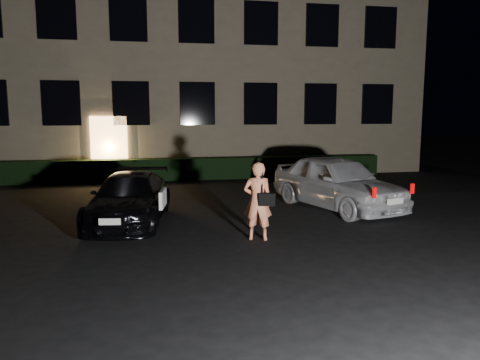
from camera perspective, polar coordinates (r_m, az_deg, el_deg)
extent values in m
plane|color=black|center=(8.70, 2.38, -9.55)|extent=(80.00, 80.00, 0.00)
cube|color=#766854|center=(23.38, -6.33, 16.44)|extent=(20.00, 8.00, 12.00)
cube|color=#FFBB6E|center=(19.12, -15.65, 3.74)|extent=(1.40, 0.10, 2.50)
cube|color=black|center=(19.28, -20.95, 8.74)|extent=(1.40, 0.10, 1.70)
cube|color=black|center=(19.01, -13.12, 9.09)|extent=(1.40, 0.10, 1.70)
cube|color=black|center=(19.10, -5.20, 9.26)|extent=(1.40, 0.10, 1.70)
cube|color=black|center=(19.53, 2.52, 9.26)|extent=(1.40, 0.10, 1.70)
cube|color=black|center=(20.29, 9.77, 9.12)|extent=(1.40, 0.10, 1.70)
cube|color=black|center=(21.34, 16.40, 8.86)|extent=(1.40, 0.10, 1.70)
cube|color=black|center=(19.60, -21.45, 18.13)|extent=(1.40, 0.10, 1.70)
cube|color=black|center=(19.34, -13.44, 18.60)|extent=(1.40, 0.10, 1.70)
cube|color=black|center=(19.42, -5.33, 18.74)|extent=(1.40, 0.10, 1.70)
cube|color=black|center=(19.84, 2.58, 18.54)|extent=(1.40, 0.10, 1.70)
cube|color=black|center=(20.59, 10.00, 18.05)|extent=(1.40, 0.10, 1.70)
cube|color=black|center=(21.63, 16.76, 17.36)|extent=(1.40, 0.10, 1.70)
cube|color=black|center=(18.79, -4.96, 1.41)|extent=(15.00, 0.70, 0.85)
imported|color=black|center=(11.64, -13.27, -2.21)|extent=(2.23, 4.25, 1.18)
cube|color=white|center=(10.75, -9.39, -2.20)|extent=(0.20, 0.84, 0.39)
cube|color=silver|center=(9.64, -15.59, -4.91)|extent=(0.43, 0.10, 0.13)
imported|color=silver|center=(13.22, 11.71, -0.24)|extent=(2.97, 4.69, 1.49)
cube|color=red|center=(11.27, 16.08, -1.50)|extent=(0.10, 0.08, 0.25)
cube|color=red|center=(12.16, 20.27, -0.99)|extent=(0.10, 0.08, 0.25)
cube|color=silver|center=(11.71, 18.40, -2.47)|extent=(0.49, 0.19, 0.15)
imported|color=#EF865D|center=(9.77, 2.16, -2.57)|extent=(0.69, 0.56, 1.65)
cube|color=black|center=(9.63, 3.32, -2.37)|extent=(0.37, 0.25, 0.26)
cube|color=black|center=(9.62, 2.69, -0.13)|extent=(0.05, 0.06, 0.51)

